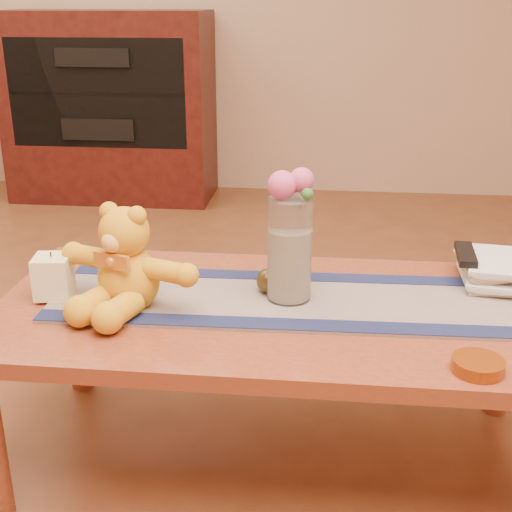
# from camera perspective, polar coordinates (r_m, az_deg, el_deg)

# --- Properties ---
(floor) EXTENTS (5.50, 5.50, 0.00)m
(floor) POSITION_cam_1_polar(r_m,az_deg,el_deg) (1.93, 1.54, -16.37)
(floor) COLOR brown
(floor) RESTS_ON ground
(coffee_table_top) EXTENTS (1.40, 0.70, 0.04)m
(coffee_table_top) POSITION_cam_1_polar(r_m,az_deg,el_deg) (1.70, 1.68, -4.78)
(coffee_table_top) COLOR maroon
(coffee_table_top) RESTS_ON floor
(table_leg_bl) EXTENTS (0.07, 0.07, 0.41)m
(table_leg_bl) POSITION_cam_1_polar(r_m,az_deg,el_deg) (2.20, -14.71, -5.88)
(table_leg_bl) COLOR maroon
(table_leg_bl) RESTS_ON floor
(table_leg_br) EXTENTS (0.07, 0.07, 0.41)m
(table_leg_br) POSITION_cam_1_polar(r_m,az_deg,el_deg) (2.13, 19.90, -7.42)
(table_leg_br) COLOR maroon
(table_leg_br) RESTS_ON floor
(persian_runner) EXTENTS (1.21, 0.38, 0.01)m
(persian_runner) POSITION_cam_1_polar(r_m,az_deg,el_deg) (1.72, 2.93, -3.71)
(persian_runner) COLOR #1C1A49
(persian_runner) RESTS_ON coffee_table_top
(runner_border_near) EXTENTS (1.20, 0.09, 0.00)m
(runner_border_near) POSITION_cam_1_polar(r_m,az_deg,el_deg) (1.58, 2.75, -5.72)
(runner_border_near) COLOR #161E44
(runner_border_near) RESTS_ON persian_runner
(runner_border_far) EXTENTS (1.20, 0.09, 0.00)m
(runner_border_far) POSITION_cam_1_polar(r_m,az_deg,el_deg) (1.85, 3.10, -1.71)
(runner_border_far) COLOR #161E44
(runner_border_far) RESTS_ON persian_runner
(teddy_bear) EXTENTS (0.44, 0.40, 0.24)m
(teddy_bear) POSITION_cam_1_polar(r_m,az_deg,el_deg) (1.67, -10.72, -0.18)
(teddy_bear) COLOR gold
(teddy_bear) RESTS_ON persian_runner
(pillar_candle) EXTENTS (0.10, 0.10, 0.11)m
(pillar_candle) POSITION_cam_1_polar(r_m,az_deg,el_deg) (1.79, -16.62, -1.64)
(pillar_candle) COLOR #F9F2B7
(pillar_candle) RESTS_ON persian_runner
(candle_wick) EXTENTS (0.00, 0.00, 0.01)m
(candle_wick) POSITION_cam_1_polar(r_m,az_deg,el_deg) (1.76, -16.82, 0.13)
(candle_wick) COLOR black
(candle_wick) RESTS_ON pillar_candle
(glass_vase) EXTENTS (0.11, 0.11, 0.26)m
(glass_vase) POSITION_cam_1_polar(r_m,az_deg,el_deg) (1.67, 2.83, 0.55)
(glass_vase) COLOR silver
(glass_vase) RESTS_ON persian_runner
(potpourri_fill) EXTENTS (0.09, 0.09, 0.18)m
(potpourri_fill) POSITION_cam_1_polar(r_m,az_deg,el_deg) (1.68, 2.81, -0.70)
(potpourri_fill) COLOR beige
(potpourri_fill) RESTS_ON glass_vase
(rose_left) EXTENTS (0.07, 0.07, 0.07)m
(rose_left) POSITION_cam_1_polar(r_m,az_deg,el_deg) (1.61, 2.20, 5.96)
(rose_left) COLOR #CA477D
(rose_left) RESTS_ON glass_vase
(rose_right) EXTENTS (0.06, 0.06, 0.06)m
(rose_right) POSITION_cam_1_polar(r_m,az_deg,el_deg) (1.62, 3.84, 6.38)
(rose_right) COLOR #CA477D
(rose_right) RESTS_ON glass_vase
(blue_flower_back) EXTENTS (0.04, 0.04, 0.04)m
(blue_flower_back) POSITION_cam_1_polar(r_m,az_deg,el_deg) (1.66, 3.35, 6.08)
(blue_flower_back) COLOR #4C52A5
(blue_flower_back) RESTS_ON glass_vase
(blue_flower_side) EXTENTS (0.04, 0.04, 0.04)m
(blue_flower_side) POSITION_cam_1_polar(r_m,az_deg,el_deg) (1.65, 1.92, 5.73)
(blue_flower_side) COLOR #4C52A5
(blue_flower_side) RESTS_ON glass_vase
(leaf_sprig) EXTENTS (0.03, 0.03, 0.03)m
(leaf_sprig) POSITION_cam_1_polar(r_m,az_deg,el_deg) (1.60, 4.31, 5.21)
(leaf_sprig) COLOR #33662D
(leaf_sprig) RESTS_ON glass_vase
(bronze_ball) EXTENTS (0.07, 0.07, 0.06)m
(bronze_ball) POSITION_cam_1_polar(r_m,az_deg,el_deg) (1.74, 1.08, -2.11)
(bronze_ball) COLOR #443316
(bronze_ball) RESTS_ON persian_runner
(book_bottom) EXTENTS (0.17, 0.23, 0.02)m
(book_bottom) POSITION_cam_1_polar(r_m,az_deg,el_deg) (1.91, 16.89, -1.84)
(book_bottom) COLOR beige
(book_bottom) RESTS_ON coffee_table_top
(book_lower) EXTENTS (0.20, 0.25, 0.02)m
(book_lower) POSITION_cam_1_polar(r_m,az_deg,el_deg) (1.90, 17.11, -1.37)
(book_lower) COLOR beige
(book_lower) RESTS_ON book_bottom
(book_upper) EXTENTS (0.17, 0.23, 0.02)m
(book_upper) POSITION_cam_1_polar(r_m,az_deg,el_deg) (1.90, 16.82, -0.74)
(book_upper) COLOR beige
(book_upper) RESTS_ON book_lower
(book_top) EXTENTS (0.19, 0.24, 0.02)m
(book_top) POSITION_cam_1_polar(r_m,az_deg,el_deg) (1.89, 17.19, -0.28)
(book_top) COLOR beige
(book_top) RESTS_ON book_upper
(tv_remote) EXTENTS (0.06, 0.16, 0.02)m
(tv_remote) POSITION_cam_1_polar(r_m,az_deg,el_deg) (1.87, 17.15, 0.15)
(tv_remote) COLOR black
(tv_remote) RESTS_ON book_top
(amber_dish) EXTENTS (0.14, 0.14, 0.03)m
(amber_dish) POSITION_cam_1_polar(r_m,az_deg,el_deg) (1.48, 18.09, -8.71)
(amber_dish) COLOR #BF5914
(amber_dish) RESTS_ON coffee_table_top
(media_cabinet) EXTENTS (1.20, 0.50, 1.10)m
(media_cabinet) POSITION_cam_1_polar(r_m,az_deg,el_deg) (4.27, -12.07, 12.10)
(media_cabinet) COLOR black
(media_cabinet) RESTS_ON floor
(cabinet_cavity) EXTENTS (1.02, 0.03, 0.61)m
(cabinet_cavity) POSITION_cam_1_polar(r_m,az_deg,el_deg) (4.03, -13.22, 13.10)
(cabinet_cavity) COLOR black
(cabinet_cavity) RESTS_ON media_cabinet
(cabinet_shelf) EXTENTS (1.02, 0.20, 0.02)m
(cabinet_shelf) POSITION_cam_1_polar(r_m,az_deg,el_deg) (4.11, -12.83, 13.27)
(cabinet_shelf) COLOR black
(cabinet_shelf) RESTS_ON media_cabinet
(stereo_upper) EXTENTS (0.42, 0.28, 0.10)m
(stereo_upper) POSITION_cam_1_polar(r_m,az_deg,el_deg) (4.11, -12.97, 16.04)
(stereo_upper) COLOR black
(stereo_upper) RESTS_ON media_cabinet
(stereo_lower) EXTENTS (0.42, 0.28, 0.12)m
(stereo_lower) POSITION_cam_1_polar(r_m,az_deg,el_deg) (4.16, -12.52, 10.61)
(stereo_lower) COLOR black
(stereo_lower) RESTS_ON media_cabinet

